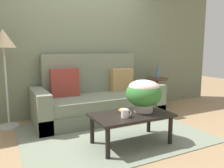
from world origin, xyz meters
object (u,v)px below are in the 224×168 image
at_px(coffee_mug, 125,113).
at_px(potted_plant, 144,93).
at_px(couch, 97,99).
at_px(coffee_table, 131,118).
at_px(snack_bowl, 123,110).
at_px(table_vase, 158,73).
at_px(floor_lamp, 4,46).
at_px(side_table, 157,87).

bearing_deg(coffee_mug, potted_plant, 18.82).
distance_m(couch, coffee_mug, 1.37).
bearing_deg(coffee_table, potted_plant, 5.78).
height_order(potted_plant, snack_bowl, potted_plant).
bearing_deg(snack_bowl, coffee_table, -46.26).
distance_m(coffee_table, table_vase, 2.07).
bearing_deg(snack_bowl, floor_lamp, 134.57).
height_order(side_table, floor_lamp, floor_lamp).
relative_size(coffee_table, potted_plant, 2.15).
bearing_deg(coffee_mug, side_table, 42.09).
bearing_deg(side_table, table_vase, -24.31).
height_order(side_table, table_vase, table_vase).
relative_size(potted_plant, table_vase, 1.74).
bearing_deg(side_table, coffee_table, -137.13).
relative_size(coffee_table, table_vase, 3.74).
bearing_deg(table_vase, snack_bowl, -140.52).
distance_m(coffee_table, side_table, 2.03).
distance_m(coffee_table, coffee_mug, 0.21).
bearing_deg(snack_bowl, potted_plant, -11.93).
height_order(side_table, coffee_mug, side_table).
distance_m(floor_lamp, table_vase, 2.93).
xyz_separation_m(couch, coffee_mug, (-0.21, -1.34, 0.12)).
relative_size(floor_lamp, table_vase, 5.62).
relative_size(floor_lamp, coffee_mug, 10.78).
height_order(side_table, potted_plant, potted_plant).
relative_size(couch, floor_lamp, 1.46).
height_order(potted_plant, table_vase, table_vase).
bearing_deg(floor_lamp, potted_plant, -41.25).
distance_m(floor_lamp, coffee_mug, 2.10).
height_order(floor_lamp, table_vase, floor_lamp).
distance_m(side_table, coffee_mug, 2.21).
relative_size(coffee_table, snack_bowl, 8.20).
height_order(couch, snack_bowl, couch).
height_order(coffee_mug, snack_bowl, coffee_mug).
bearing_deg(snack_bowl, table_vase, 39.48).
bearing_deg(coffee_table, side_table, 42.87).
bearing_deg(snack_bowl, coffee_mug, -113.45).
bearing_deg(coffee_table, floor_lamp, 134.52).
height_order(couch, coffee_table, couch).
relative_size(side_table, coffee_mug, 4.38).
distance_m(couch, side_table, 1.44).
bearing_deg(potted_plant, table_vase, 46.05).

